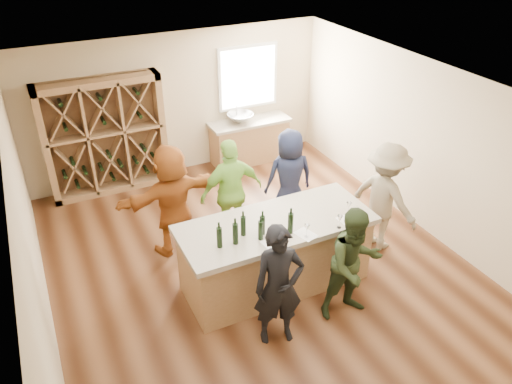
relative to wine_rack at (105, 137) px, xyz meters
name	(u,v)px	position (x,y,z in m)	size (l,w,h in m)	color
floor	(256,265)	(1.50, -3.27, -1.15)	(6.00, 7.00, 0.10)	#54301B
ceiling	(256,86)	(1.50, -3.27, 1.75)	(6.00, 7.00, 0.10)	white
wall_back	(177,104)	(1.50, 0.28, 0.30)	(6.00, 0.10, 2.80)	#CBB793
wall_front	(434,369)	(1.50, -6.82, 0.30)	(6.00, 0.10, 2.80)	#CBB793
wall_left	(25,241)	(-1.55, -3.27, 0.30)	(0.10, 7.00, 2.80)	#CBB793
wall_right	(422,145)	(4.55, -3.27, 0.30)	(0.10, 7.00, 2.80)	#CBB793
window_frame	(248,77)	(3.00, 0.20, 0.65)	(1.30, 0.06, 1.30)	white
window_pane	(249,78)	(3.00, 0.17, 0.65)	(1.18, 0.01, 1.18)	white
wine_rack	(105,137)	(0.00, 0.00, 0.00)	(2.20, 0.45, 2.20)	olive
back_counter_base	(249,142)	(2.90, -0.07, -0.67)	(1.60, 0.58, 0.86)	olive
back_counter_top	(249,122)	(2.90, -0.07, -0.21)	(1.70, 0.62, 0.06)	#A59A86
sink	(240,118)	(2.70, -0.07, -0.09)	(0.54, 0.54, 0.19)	silver
faucet	(237,112)	(2.70, 0.11, -0.03)	(0.02, 0.02, 0.30)	silver
tasting_counter_base	(275,256)	(1.55, -3.81, -0.60)	(2.60, 1.00, 1.00)	olive
tasting_counter_top	(276,224)	(1.55, -3.81, -0.06)	(2.72, 1.12, 0.08)	#A59A86
wine_bottle_a	(219,237)	(0.64, -3.99, 0.13)	(0.07, 0.07, 0.29)	black
wine_bottle_b	(235,234)	(0.85, -4.01, 0.13)	(0.07, 0.07, 0.30)	black
wine_bottle_c	(243,226)	(1.02, -3.88, 0.12)	(0.07, 0.07, 0.28)	black
wine_bottle_d	(261,230)	(1.18, -4.06, 0.12)	(0.07, 0.07, 0.28)	black
wine_bottle_e	(262,225)	(1.26, -3.98, 0.12)	(0.07, 0.07, 0.28)	black
wine_glass_a	(271,239)	(1.24, -4.24, 0.08)	(0.08, 0.08, 0.20)	white
wine_glass_b	(307,231)	(1.75, -4.28, 0.08)	(0.07, 0.07, 0.20)	white
wine_glass_c	(340,221)	(2.25, -4.29, 0.08)	(0.07, 0.07, 0.20)	white
wine_glass_e	(348,208)	(2.55, -4.07, 0.08)	(0.07, 0.07, 0.20)	white
tasting_menu_a	(272,244)	(1.26, -4.24, -0.02)	(0.20, 0.27, 0.00)	white
tasting_menu_b	(306,234)	(1.77, -4.23, -0.02)	(0.21, 0.28, 0.00)	white
tasting_menu_c	(349,221)	(2.46, -4.22, -0.02)	(0.23, 0.31, 0.00)	white
person_near_left	(279,286)	(1.09, -4.75, -0.25)	(0.62, 0.45, 1.70)	black
person_near_right	(354,264)	(2.19, -4.77, -0.28)	(0.80, 0.44, 1.64)	#263319
person_server	(384,197)	(3.50, -3.71, -0.20)	(1.16, 0.54, 1.80)	gray
person_far_mid	(232,192)	(1.44, -2.52, -0.20)	(1.05, 0.54, 1.79)	#8CC64C
person_far_right	(289,177)	(2.54, -2.41, -0.26)	(0.82, 0.54, 1.69)	#191E38
person_far_left	(173,200)	(0.52, -2.35, -0.19)	(1.69, 0.61, 1.82)	#994C19
wine_bottle_f	(291,223)	(1.60, -4.11, 0.13)	(0.07, 0.07, 0.30)	black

